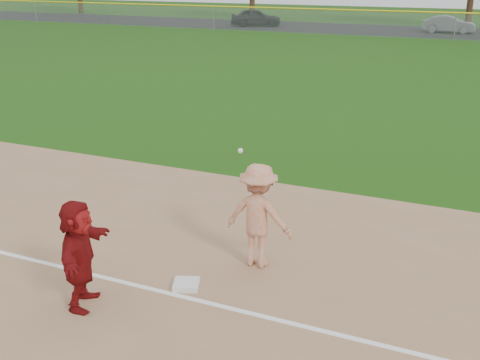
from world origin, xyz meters
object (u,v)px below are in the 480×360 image
at_px(first_base, 186,284).
at_px(car_left, 256,17).
at_px(base_runner, 79,254).
at_px(car_mid, 449,24).

xyz_separation_m(first_base, car_left, (-18.00, 45.26, 0.74)).
bearing_deg(first_base, car_left, 111.69).
height_order(first_base, base_runner, base_runner).
relative_size(base_runner, car_left, 0.38).
distance_m(first_base, car_mid, 46.19).
bearing_deg(car_left, first_base, 177.40).
bearing_deg(car_left, base_runner, 175.59).
bearing_deg(first_base, car_mid, 91.16).
xyz_separation_m(first_base, base_runner, (-1.21, -1.16, 0.84)).
relative_size(first_base, base_runner, 0.24).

